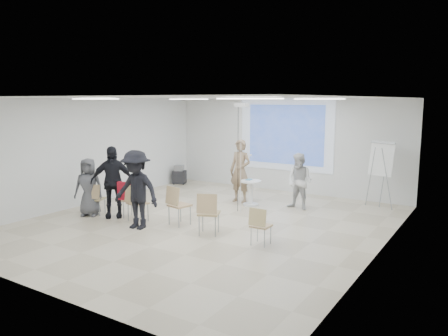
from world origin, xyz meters
The scene contains 30 objects.
floor centered at (0.00, 0.00, -0.05)m, with size 8.00×9.00×0.10m, color beige.
ceiling centered at (0.00, 0.00, 3.05)m, with size 8.00×9.00×0.10m, color white.
wall_back centered at (0.00, 4.55, 1.50)m, with size 8.00×0.10×3.00m, color silver.
wall_left centered at (-4.05, 0.00, 1.50)m, with size 0.10×9.00×3.00m, color silver.
wall_right centered at (4.05, 0.00, 1.50)m, with size 0.10×9.00×3.00m, color silver.
projection_halo centered at (0.00, 4.49, 1.85)m, with size 3.20×0.01×2.30m, color silver.
projection_image centered at (0.00, 4.47, 1.85)m, with size 2.60×0.01×1.90m, color #375ABC.
pedestal_table centered at (0.01, 2.19, 0.41)m, with size 0.66×0.66×0.73m.
player_left centered at (-0.45, 2.39, 1.04)m, with size 0.75×0.51×2.07m, color #987B5D.
player_right centered at (1.33, 2.51, 0.85)m, with size 0.82×0.66×1.70m, color silver.
controller_left centered at (-0.27, 2.64, 1.36)m, with size 0.04×0.13×0.04m, color white.
controller_right centered at (1.15, 2.76, 1.15)m, with size 0.04×0.13×0.04m, color white.
chair_far_left centered at (-2.87, -0.89, 0.49)m, with size 0.51×0.52×0.82m.
chair_left_mid centered at (-1.85, -0.62, 0.54)m, with size 0.50×0.52×0.91m.
chair_left_inner centered at (-1.55, -0.80, 0.54)m, with size 0.53×0.56×0.91m.
chair_center centered at (-0.49, -0.50, 0.56)m, with size 0.53×0.56×0.95m.
chair_right_inner centered at (0.57, -0.74, 0.57)m, with size 0.60×0.62×0.96m.
chair_right_far centered at (1.84, -0.74, 0.47)m, with size 0.39×0.41×0.80m.
red_jacket centered at (-1.87, -0.76, 0.72)m, with size 0.47×0.11×0.45m, color #A61423.
laptop centered at (-1.53, -0.71, 0.49)m, with size 0.34×0.24×0.03m, color black.
audience_left centered at (-2.34, -0.77, 1.04)m, with size 1.21×0.73×2.08m, color black.
audience_mid centered at (-1.12, -1.18, 1.03)m, with size 1.34×0.73×2.07m, color black.
audience_outer centered at (-2.97, -0.99, 0.83)m, with size 0.81×0.54×1.66m, color #545458.
flipchart_easel centered at (3.15, 3.80, 1.35)m, with size 0.78×0.61×1.84m.
av_cart centered at (-3.68, 3.64, 0.31)m, with size 0.54×0.49×0.66m.
ceiling_projector centered at (0.10, 1.49, 2.69)m, with size 0.30×0.25×3.00m.
fluor_panel_nw centered at (-2.00, 2.00, 2.97)m, with size 1.20×0.30×0.02m, color white.
fluor_panel_ne centered at (2.00, 2.00, 2.97)m, with size 1.20×0.30×0.02m, color white.
fluor_panel_sw centered at (-2.00, -1.50, 2.97)m, with size 1.20×0.30×0.02m, color white.
fluor_panel_se centered at (2.00, -1.50, 2.97)m, with size 1.20×0.30×0.02m, color white.
Camera 1 is at (5.83, -8.36, 2.95)m, focal length 35.00 mm.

